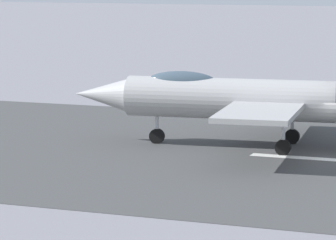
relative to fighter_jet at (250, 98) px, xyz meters
name	(u,v)px	position (x,y,z in m)	size (l,w,h in m)	color
fighter_jet	(250,98)	(0.00, 0.00, 0.00)	(17.19, 13.80, 5.68)	#ACAAAA
marker_cone_mid	(191,109)	(6.61, -10.22, -2.20)	(0.44, 0.44, 0.55)	orange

